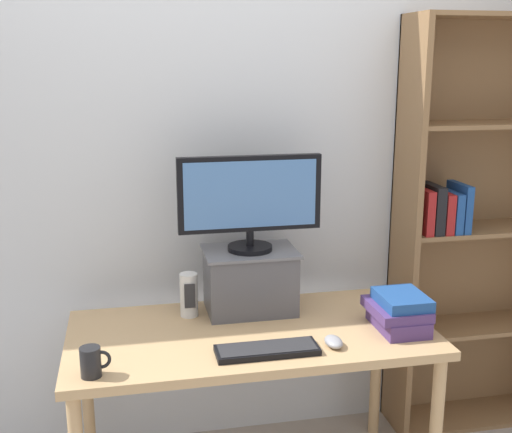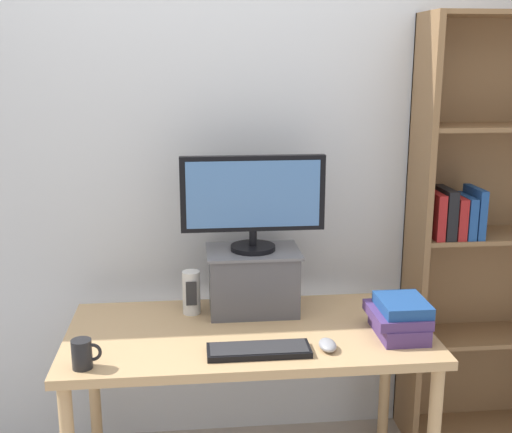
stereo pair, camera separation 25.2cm
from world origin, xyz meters
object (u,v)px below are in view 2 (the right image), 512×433
(computer_mouse, at_px, (328,345))
(book_stack, at_px, (399,317))
(bookshelf_unit, at_px, (495,233))
(computer_monitor, at_px, (253,199))
(riser_box, at_px, (253,279))
(desk_speaker, at_px, (191,292))
(keyboard, at_px, (259,350))
(coffee_mug, at_px, (83,354))
(desk, at_px, (249,347))

(computer_mouse, height_order, book_stack, book_stack)
(bookshelf_unit, xyz_separation_m, computer_monitor, (-1.13, -0.15, 0.22))
(riser_box, height_order, desk_speaker, riser_box)
(computer_monitor, xyz_separation_m, keyboard, (-0.02, -0.42, -0.48))
(keyboard, relative_size, computer_mouse, 3.64)
(keyboard, xyz_separation_m, coffee_mug, (-0.62, -0.05, 0.04))
(computer_monitor, height_order, book_stack, computer_monitor)
(keyboard, height_order, desk_speaker, desk_speaker)
(book_stack, xyz_separation_m, coffee_mug, (-1.18, -0.16, -0.02))
(bookshelf_unit, height_order, coffee_mug, bookshelf_unit)
(desk, relative_size, keyboard, 3.79)
(keyboard, height_order, book_stack, book_stack)
(desk, height_order, computer_mouse, computer_mouse)
(desk, distance_m, computer_monitor, 0.60)
(desk_speaker, bearing_deg, computer_monitor, 1.80)
(computer_mouse, bearing_deg, bookshelf_unit, 32.18)
(riser_box, distance_m, keyboard, 0.44)
(riser_box, distance_m, coffee_mug, 0.80)
(computer_monitor, xyz_separation_m, book_stack, (0.54, -0.31, -0.42))
(desk_speaker, bearing_deg, coffee_mug, -129.37)
(bookshelf_unit, distance_m, desk_speaker, 1.42)
(computer_mouse, xyz_separation_m, coffee_mug, (-0.87, -0.06, 0.03))
(bookshelf_unit, distance_m, keyboard, 1.31)
(desk, xyz_separation_m, computer_mouse, (0.27, -0.21, 0.09))
(riser_box, relative_size, keyboard, 1.03)
(desk, relative_size, desk_speaker, 7.79)
(computer_mouse, relative_size, coffee_mug, 1.00)
(desk, xyz_separation_m, bookshelf_unit, (1.17, 0.36, 0.35))
(bookshelf_unit, bearing_deg, riser_box, -172.40)
(bookshelf_unit, distance_m, computer_monitor, 1.16)
(bookshelf_unit, relative_size, coffee_mug, 18.77)
(coffee_mug, distance_m, desk_speaker, 0.60)
(riser_box, height_order, computer_monitor, computer_monitor)
(desk, xyz_separation_m, computer_monitor, (0.04, 0.21, 0.56))
(computer_mouse, distance_m, coffee_mug, 0.88)
(riser_box, xyz_separation_m, keyboard, (-0.02, -0.42, -0.13))
(bookshelf_unit, distance_m, coffee_mug, 1.89)
(book_stack, distance_m, coffee_mug, 1.19)
(bookshelf_unit, height_order, computer_mouse, bookshelf_unit)
(desk, height_order, coffee_mug, coffee_mug)
(desk, height_order, computer_monitor, computer_monitor)
(desk, bearing_deg, keyboard, -85.29)
(bookshelf_unit, xyz_separation_m, book_stack, (-0.59, -0.46, -0.20))
(computer_monitor, distance_m, desk_speaker, 0.47)
(desk, distance_m, book_stack, 0.60)
(desk, bearing_deg, computer_monitor, 79.72)
(riser_box, relative_size, coffee_mug, 3.72)
(book_stack, bearing_deg, computer_mouse, -161.17)
(computer_monitor, distance_m, keyboard, 0.63)
(bookshelf_unit, relative_size, riser_box, 5.04)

